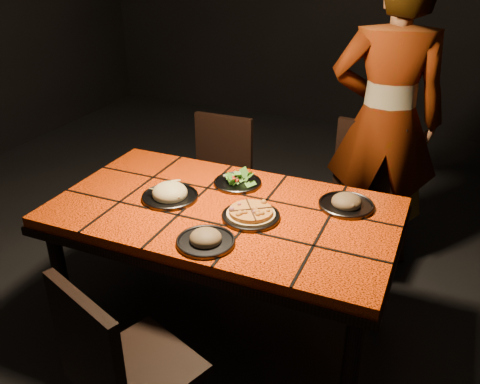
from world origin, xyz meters
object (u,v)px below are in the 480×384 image
at_px(chair_far_right, 360,189).
at_px(diner, 386,122).
at_px(plate_pizza, 251,215).
at_px(plate_pasta, 170,194).
at_px(chair_far_left, 218,175).
at_px(chair_near, 118,366).
at_px(dining_table, 224,222).

xyz_separation_m(chair_far_right, diner, (0.08, 0.14, 0.39)).
xyz_separation_m(plate_pizza, plate_pasta, (-0.43, 0.02, 0.01)).
xyz_separation_m(chair_far_left, plate_pasta, (0.14, -0.82, 0.28)).
distance_m(chair_near, diner, 2.02).
relative_size(chair_near, chair_far_right, 0.97).
height_order(dining_table, chair_far_left, chair_far_left).
xyz_separation_m(chair_near, plate_pizza, (0.19, 0.79, 0.26)).
distance_m(chair_far_right, plate_pizza, 1.04).
bearing_deg(plate_pizza, chair_far_left, 124.30).
distance_m(chair_far_right, diner, 0.42).
height_order(dining_table, chair_far_right, chair_far_right).
bearing_deg(dining_table, diner, 61.95).
bearing_deg(plate_pasta, chair_near, -73.61).
bearing_deg(plate_pizza, chair_near, -103.83).
bearing_deg(diner, plate_pizza, 57.65).
bearing_deg(dining_table, chair_far_right, 62.23).
height_order(chair_near, plate_pizza, chair_near).
relative_size(chair_near, plate_pasta, 3.21).
distance_m(chair_near, plate_pizza, 0.85).
relative_size(dining_table, plate_pizza, 5.25).
distance_m(chair_far_right, plate_pasta, 1.23).
height_order(chair_near, plate_pasta, chair_near).
xyz_separation_m(diner, plate_pasta, (-0.84, -1.07, -0.14)).
xyz_separation_m(dining_table, chair_far_right, (0.48, 0.92, -0.15)).
xyz_separation_m(diner, plate_pizza, (-0.41, -1.09, -0.15)).
bearing_deg(plate_pasta, chair_far_left, 99.64).
xyz_separation_m(dining_table, plate_pizza, (0.16, -0.04, 0.10)).
relative_size(plate_pizza, plate_pasta, 1.12).
distance_m(chair_near, plate_pasta, 0.89).
bearing_deg(plate_pasta, dining_table, 4.16).
distance_m(chair_far_left, diner, 1.09).
bearing_deg(chair_far_right, chair_far_left, -166.27).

